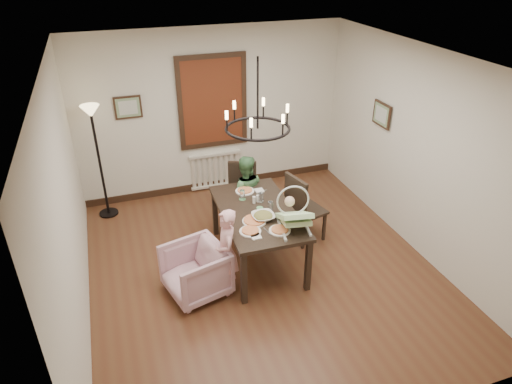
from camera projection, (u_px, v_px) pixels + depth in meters
room_shell at (253, 165)px, 5.86m from camera, size 4.51×5.00×2.81m
dining_table at (257, 216)px, 6.07m from camera, size 1.00×1.72×0.80m
chair_far at (242, 196)px, 7.00m from camera, size 0.56×0.56×0.99m
chair_right at (307, 207)px, 6.62m from camera, size 0.58×0.58×1.08m
armchair at (196, 271)px, 5.66m from camera, size 0.88×0.87×0.66m
elderly_woman at (227, 258)px, 5.65m from camera, size 0.26×0.37×0.96m
seated_man at (245, 199)px, 6.88m from camera, size 0.55×0.47×1.00m
baby_bouncer at (294, 214)px, 5.59m from camera, size 0.53×0.66×0.39m
salad_bowl at (263, 216)px, 5.83m from camera, size 0.35×0.35×0.09m
pizza_platter at (254, 221)px, 5.78m from camera, size 0.31×0.31×0.04m
drinking_glass at (270, 206)px, 5.99m from camera, size 0.07×0.07×0.14m
window_blinds at (213, 102)px, 7.49m from camera, size 1.00×0.03×1.40m
radiator at (216, 170)px, 8.12m from camera, size 0.92×0.12×0.62m
picture_back at (128, 107)px, 7.09m from camera, size 0.42×0.03×0.36m
picture_right at (382, 114)px, 6.81m from camera, size 0.03×0.42×0.36m
floor_lamp at (100, 164)px, 7.04m from camera, size 0.30×0.30×1.80m
chandelier at (258, 128)px, 5.47m from camera, size 0.80×0.80×0.04m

